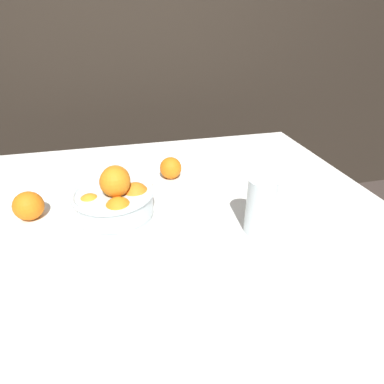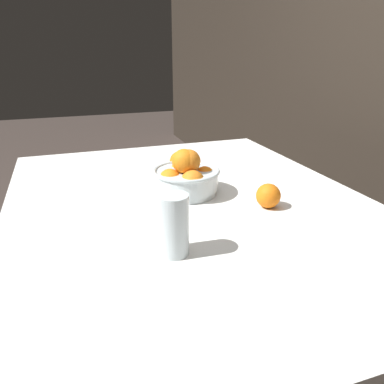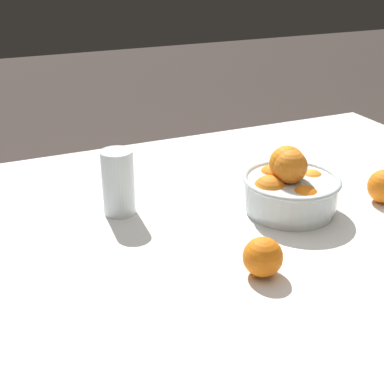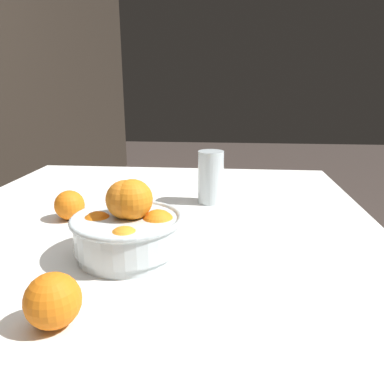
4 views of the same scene
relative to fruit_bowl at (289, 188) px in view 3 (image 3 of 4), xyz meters
name	(u,v)px [view 3 (image 3 of 4)]	position (x,y,z in m)	size (l,w,h in m)	color
dining_table	(257,236)	(0.07, -0.01, -0.12)	(1.49, 1.15, 0.72)	white
fruit_bowl	(289,188)	(0.00, 0.00, 0.00)	(0.23, 0.23, 0.16)	silver
juice_glass	(118,184)	(0.37, -0.15, 0.01)	(0.08, 0.08, 0.15)	#F4A314
orange_loose_front	(263,257)	(0.19, 0.21, -0.02)	(0.08, 0.08, 0.08)	orange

